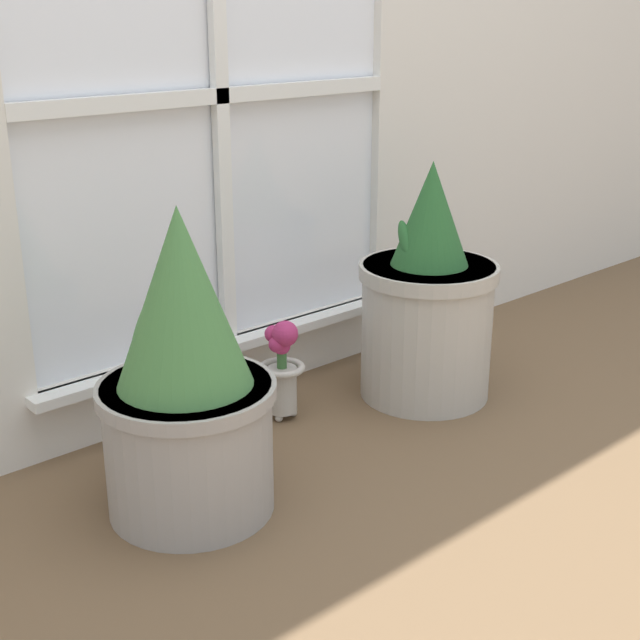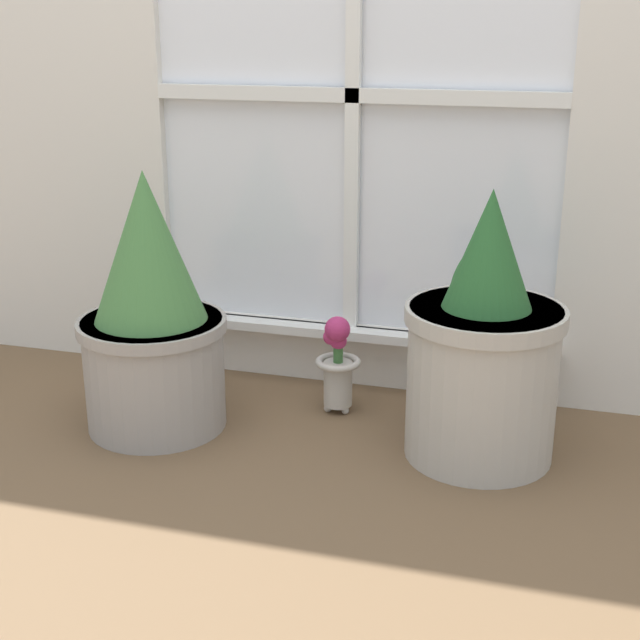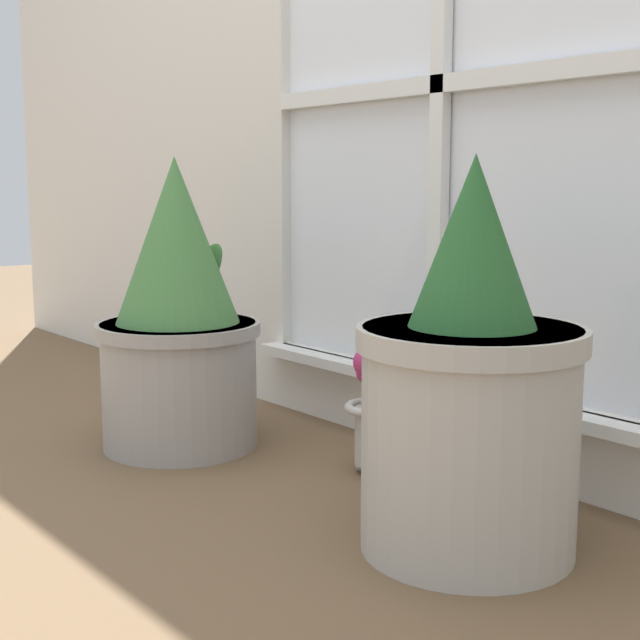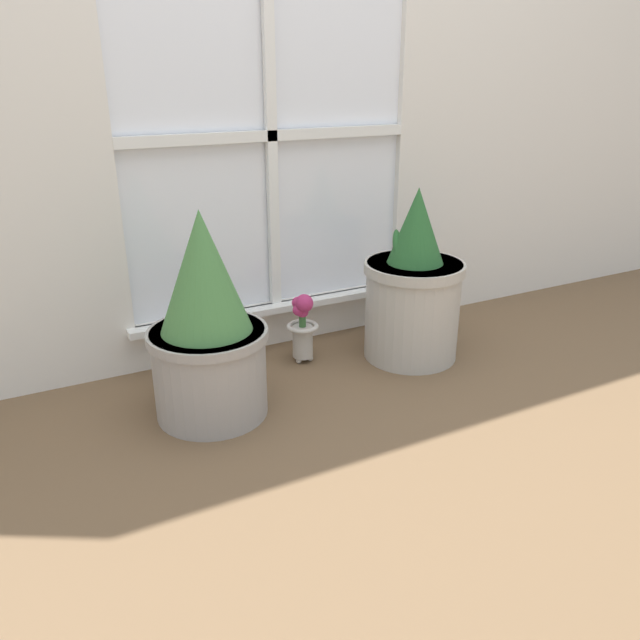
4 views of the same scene
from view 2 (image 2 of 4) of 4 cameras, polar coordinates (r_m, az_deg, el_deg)
The scene contains 4 objects.
ground_plane at distance 1.98m, azimuth -2.15°, elevation -9.99°, with size 10.00×10.00×0.00m, color brown.
potted_plant_left at distance 2.15m, azimuth -10.73°, elevation 0.13°, with size 0.35×0.35×0.63m.
potted_plant_right at distance 2.00m, azimuth 10.41°, elevation -2.06°, with size 0.35×0.35×0.61m.
flower_vase at distance 2.23m, azimuth 1.14°, elevation -2.68°, with size 0.11×0.11×0.26m.
Camera 2 is at (0.55, -1.64, 0.95)m, focal length 50.00 mm.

